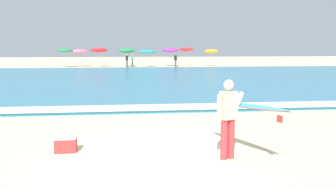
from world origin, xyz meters
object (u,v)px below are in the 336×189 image
Objects in this scene: beach_umbrella_1 at (79,52)px; beachgoer_near_row_right at (127,60)px; beach_umbrella_0 at (64,50)px; beachgoer_near_row_mid at (132,60)px; beach_umbrella_4 at (147,52)px; beach_umbrella_7 at (211,51)px; beach_umbrella_2 at (99,50)px; beach_umbrella_3 at (127,51)px; cooler_box at (66,144)px; beach_umbrella_5 at (170,50)px; beachgoer_near_row_left at (176,60)px; beach_umbrella_6 at (186,49)px; surfer_with_board at (237,111)px.

beachgoer_near_row_right is (5.74, -2.11, -1.01)m from beach_umbrella_1.
beach_umbrella_0 is 8.05m from beachgoer_near_row_mid.
beach_umbrella_4 is 0.99× the size of beach_umbrella_7.
beach_umbrella_2 is 3.39m from beach_umbrella_3.
beach_umbrella_1 is at bearing 96.32° from cooler_box.
beach_umbrella_3 is 5.35m from beach_umbrella_5.
beach_umbrella_2 is 1.52× the size of beachgoer_near_row_mid.
beachgoer_near_row_left is at bearing -77.96° from beach_umbrella_5.
beach_umbrella_3 reaches higher than cooler_box.
beach_umbrella_4 is 4.36× the size of cooler_box.
beachgoer_near_row_mid reaches higher than cooler_box.
beach_umbrella_1 reaches higher than beachgoer_near_row_left.
beach_umbrella_6 is 1.50× the size of beachgoer_near_row_left.
beach_umbrella_1 is at bearing 178.57° from beach_umbrella_7.
beach_umbrella_2 is 1.12× the size of beach_umbrella_7.
beach_umbrella_0 reaches higher than surfer_with_board.
beach_umbrella_5 is 1.47× the size of beachgoer_near_row_right.
beach_umbrella_6 reaches higher than beach_umbrella_7.
beach_umbrella_7 reaches higher than beach_umbrella_4.
beach_umbrella_0 is 13.18m from beachgoer_near_row_left.
beach_umbrella_5 reaches higher than surfer_with_board.
surfer_with_board is at bearing -102.80° from beach_umbrella_7.
beach_umbrella_7 reaches higher than beachgoer_near_row_right.
beach_umbrella_2 is 8.73m from beach_umbrella_5.
beach_umbrella_7 reaches higher than beachgoer_near_row_left.
beach_umbrella_5 is (5.35, -0.02, 0.07)m from beach_umbrella_3.
beachgoer_near_row_left is (0.39, -1.83, -1.19)m from beach_umbrella_5.
surfer_with_board is 1.12× the size of beach_umbrella_3.
cooler_box is at bearing -92.76° from beachgoer_near_row_right.
beach_umbrella_4 is 5.41m from beach_umbrella_6.
beach_umbrella_6 is (14.92, 1.89, 0.10)m from beach_umbrella_0.
beach_umbrella_3 is at bearing 89.31° from beachgoer_near_row_right.
beachgoer_near_row_right is 3.23× the size of cooler_box.
beach_umbrella_6 is at bearing 158.19° from beach_umbrella_7.
beach_umbrella_2 reaches higher than beach_umbrella_1.
cooler_box is (-12.25, -36.37, -1.69)m from beach_umbrella_7.
beachgoer_near_row_left is (11.50, -2.36, -1.01)m from beach_umbrella_1.
beach_umbrella_6 is (13.36, 0.78, 0.25)m from beach_umbrella_1.
surfer_with_board is at bearing -95.01° from beach_umbrella_5.
beach_umbrella_0 is 1.05× the size of beach_umbrella_7.
beach_umbrella_1 is 2.41m from beach_umbrella_2.
beachgoer_near_row_left is at bearing -24.49° from beach_umbrella_4.
beach_umbrella_4 is at bearing -162.36° from beach_umbrella_6.
beachgoer_near_row_mid is (-5.10, 1.25, 0.00)m from beachgoer_near_row_left.
beach_umbrella_0 is 7.47m from beachgoer_near_row_right.
cooler_box is (-7.04, -36.25, -1.85)m from beach_umbrella_5.
beach_umbrella_2 is at bearing 168.86° from beachgoer_near_row_mid.
beach_umbrella_3 is 36.35m from cooler_box.
cooler_box is (-2.33, -35.66, -0.66)m from beachgoer_near_row_mid.
surfer_with_board is at bearing -95.89° from beachgoer_near_row_left.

